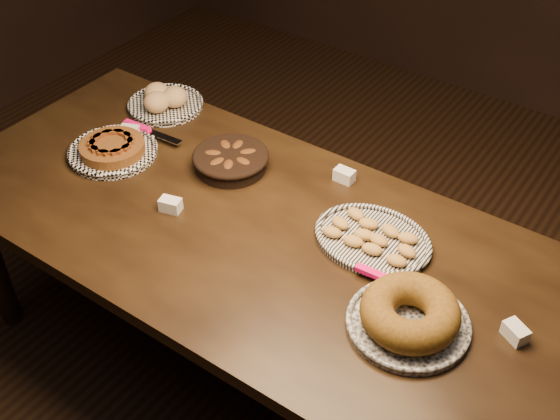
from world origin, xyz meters
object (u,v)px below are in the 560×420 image
Objects in this scene: apple_tart_plate at (113,149)px; bundt_cake_plate at (409,315)px; buffet_table at (273,252)px; madeleine_platter at (372,238)px.

apple_tart_plate is 0.87× the size of bundt_cake_plate.
apple_tart_plate is (-0.74, 0.03, 0.10)m from buffet_table.
buffet_table is at bearing -169.78° from bundt_cake_plate.
madeleine_platter is 0.35m from bundt_cake_plate.
bundt_cake_plate is at bearing -27.51° from apple_tart_plate.
madeleine_platter is (1.01, 0.13, -0.01)m from apple_tart_plate.
apple_tart_plate is at bearing 178.69° from madeleine_platter.
apple_tart_plate is 1.27m from bundt_cake_plate.
madeleine_platter reaches higher than buffet_table.
madeleine_platter is 0.94× the size of bundt_cake_plate.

